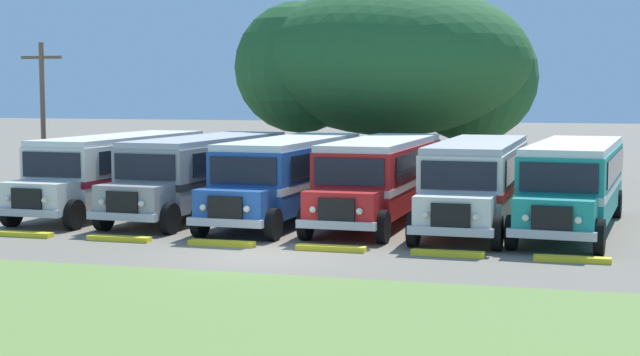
# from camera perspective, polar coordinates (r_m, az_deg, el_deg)

# --- Properties ---
(ground_plane) EXTENTS (220.00, 220.00, 0.00)m
(ground_plane) POSITION_cam_1_polar(r_m,az_deg,el_deg) (26.39, -3.53, -4.63)
(ground_plane) COLOR slate
(foreground_grass_strip) EXTENTS (80.00, 9.17, 0.01)m
(foreground_grass_strip) POSITION_cam_1_polar(r_m,az_deg,el_deg) (20.02, -10.15, -7.89)
(foreground_grass_strip) COLOR olive
(foreground_grass_strip) RESTS_ON ground_plane
(parked_bus_slot_0) EXTENTS (3.12, 10.90, 2.82)m
(parked_bus_slot_0) POSITION_cam_1_polar(r_m,az_deg,el_deg) (36.72, -11.91, 0.54)
(parked_bus_slot_0) COLOR silver
(parked_bus_slot_0) RESTS_ON ground_plane
(parked_bus_slot_1) EXTENTS (3.34, 10.94, 2.82)m
(parked_bus_slot_1) POSITION_cam_1_polar(r_m,az_deg,el_deg) (35.20, -6.86, 0.42)
(parked_bus_slot_1) COLOR #9E9993
(parked_bus_slot_1) RESTS_ON ground_plane
(parked_bus_slot_2) EXTENTS (3.02, 10.88, 2.82)m
(parked_bus_slot_2) POSITION_cam_1_polar(r_m,az_deg,el_deg) (33.70, -1.82, 0.24)
(parked_bus_slot_2) COLOR #23519E
(parked_bus_slot_2) RESTS_ON ground_plane
(parked_bus_slot_3) EXTENTS (2.86, 10.86, 2.82)m
(parked_bus_slot_3) POSITION_cam_1_polar(r_m,az_deg,el_deg) (33.26, 3.64, 0.17)
(parked_bus_slot_3) COLOR red
(parked_bus_slot_3) RESTS_ON ground_plane
(parked_bus_slot_4) EXTENTS (2.85, 10.86, 2.82)m
(parked_bus_slot_4) POSITION_cam_1_polar(r_m,az_deg,el_deg) (32.37, 9.33, -0.03)
(parked_bus_slot_4) COLOR silver
(parked_bus_slot_4) RESTS_ON ground_plane
(parked_bus_slot_5) EXTENTS (3.49, 10.96, 2.82)m
(parked_bus_slot_5) POSITION_cam_1_polar(r_m,az_deg,el_deg) (32.31, 14.85, -0.15)
(parked_bus_slot_5) COLOR teal
(parked_bus_slot_5) RESTS_ON ground_plane
(curb_wheelstop_0) EXTENTS (2.00, 0.36, 0.15)m
(curb_wheelstop_0) POSITION_cam_1_polar(r_m,az_deg,el_deg) (31.11, -17.27, -3.21)
(curb_wheelstop_0) COLOR yellow
(curb_wheelstop_0) RESTS_ON ground_plane
(curb_wheelstop_1) EXTENTS (2.00, 0.36, 0.15)m
(curb_wheelstop_1) POSITION_cam_1_polar(r_m,az_deg,el_deg) (29.47, -11.86, -3.55)
(curb_wheelstop_1) COLOR yellow
(curb_wheelstop_1) RESTS_ON ground_plane
(curb_wheelstop_2) EXTENTS (2.00, 0.36, 0.15)m
(curb_wheelstop_2) POSITION_cam_1_polar(r_m,az_deg,el_deg) (28.12, -5.87, -3.88)
(curb_wheelstop_2) COLOR yellow
(curb_wheelstop_2) RESTS_ON ground_plane
(curb_wheelstop_3) EXTENTS (2.00, 0.36, 0.15)m
(curb_wheelstop_3) POSITION_cam_1_polar(r_m,az_deg,el_deg) (27.11, 0.65, -4.20)
(curb_wheelstop_3) COLOR yellow
(curb_wheelstop_3) RESTS_ON ground_plane
(curb_wheelstop_4) EXTENTS (2.00, 0.36, 0.15)m
(curb_wheelstop_4) POSITION_cam_1_polar(r_m,az_deg,el_deg) (26.47, 7.59, -4.48)
(curb_wheelstop_4) COLOR yellow
(curb_wheelstop_4) RESTS_ON ground_plane
(curb_wheelstop_5) EXTENTS (2.00, 0.36, 0.15)m
(curb_wheelstop_5) POSITION_cam_1_polar(r_m,az_deg,el_deg) (26.23, 14.76, -4.69)
(curb_wheelstop_5) COLOR yellow
(curb_wheelstop_5) RESTS_ON ground_plane
(broad_shade_tree) EXTENTS (13.56, 13.91, 10.97)m
(broad_shade_tree) POSITION_cam_1_polar(r_m,az_deg,el_deg) (45.37, 4.52, 7.16)
(broad_shade_tree) COLOR brown
(broad_shade_tree) RESTS_ON ground_plane
(utility_pole) EXTENTS (1.80, 0.20, 6.43)m
(utility_pole) POSITION_cam_1_polar(r_m,az_deg,el_deg) (40.56, -16.14, 3.54)
(utility_pole) COLOR brown
(utility_pole) RESTS_ON ground_plane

